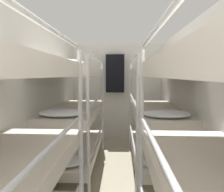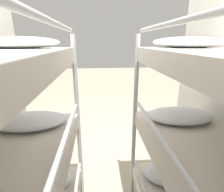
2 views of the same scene
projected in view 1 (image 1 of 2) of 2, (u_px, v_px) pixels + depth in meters
The scene contains 6 objects.
wall_left at pixel (16, 113), 2.28m from camera, with size 0.06×5.57×2.35m.
wall_right at pixel (212, 115), 2.17m from camera, with size 0.06×5.57×2.35m.
wall_back at pixel (117, 93), 4.96m from camera, with size 2.25×0.06×2.35m.
bunk_stack_left_far at pixel (74, 111), 3.30m from camera, with size 0.79×1.92×1.88m.
bunk_stack_right_far at pixel (156, 112), 3.23m from camera, with size 0.79×1.92×1.88m.
hanging_coat at pixel (115, 74), 4.77m from camera, with size 0.44×0.12×0.90m.
Camera 1 is at (0.10, 0.54, 1.61)m, focal length 32.00 mm.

